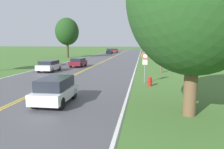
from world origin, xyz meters
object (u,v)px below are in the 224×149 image
traffic_sign (145,60)px  car_maroon_hatchback_mid_near (78,62)px  tree_behind_sign (67,32)px  car_white_hatchback_nearest (55,90)px  fire_hydrant (150,81)px  car_silver_hatchback_approaching (49,66)px  car_red_hatchback_receding (115,50)px  car_black_suv_mid_far (110,51)px

traffic_sign → car_maroon_hatchback_mid_near: bearing=131.4°
tree_behind_sign → car_white_hatchback_nearest: 39.15m
traffic_sign → car_white_hatchback_nearest: 8.74m
fire_hydrant → traffic_sign: bearing=113.5°
car_silver_hatchback_approaching → car_red_hatchback_receding: car_red_hatchback_receding is taller
car_black_suv_mid_far → tree_behind_sign: bearing=157.9°
fire_hydrant → traffic_sign: traffic_sign is taller
tree_behind_sign → car_maroon_hatchback_mid_near: size_ratio=2.70×
car_black_suv_mid_far → car_silver_hatchback_approaching: bearing=177.6°
tree_behind_sign → traffic_sign: bearing=-57.8°
tree_behind_sign → car_white_hatchback_nearest: tree_behind_sign is taller
car_silver_hatchback_approaching → car_maroon_hatchback_mid_near: (2.03, 5.41, -0.03)m
car_maroon_hatchback_mid_near → car_red_hatchback_receding: size_ratio=0.86×
fire_hydrant → car_red_hatchback_receding: (-11.22, 58.67, 0.39)m
car_black_suv_mid_far → car_red_hatchback_receding: 8.61m
car_red_hatchback_receding → car_black_suv_mid_far: bearing=177.6°
traffic_sign → tree_behind_sign: size_ratio=0.29×
car_silver_hatchback_approaching → car_black_suv_mid_far: bearing=-0.4°
car_black_suv_mid_far → car_maroon_hatchback_mid_near: bearing=-179.4°
car_silver_hatchback_approaching → car_red_hatchback_receding: size_ratio=0.84×
car_white_hatchback_nearest → car_black_suv_mid_far: size_ratio=0.88×
car_white_hatchback_nearest → car_silver_hatchback_approaching: bearing=-154.1°
car_maroon_hatchback_mid_near → tree_behind_sign: bearing=27.6°
car_red_hatchback_receding → car_white_hatchback_nearest: bearing=-173.4°
traffic_sign → car_black_suv_mid_far: bearing=103.1°
car_white_hatchback_nearest → car_black_suv_mid_far: bearing=-175.5°
car_white_hatchback_nearest → car_silver_hatchback_approaching: 14.26m
fire_hydrant → car_black_suv_mid_far: bearing=103.3°
car_white_hatchback_nearest → traffic_sign: bearing=140.7°
tree_behind_sign → car_black_suv_mid_far: 21.47m
car_maroon_hatchback_mid_near → car_black_suv_mid_far: (-1.53, 37.84, 0.18)m
car_maroon_hatchback_mid_near → car_red_hatchback_receding: (-0.91, 46.43, 0.07)m
traffic_sign → car_silver_hatchback_approaching: traffic_sign is taller
fire_hydrant → car_silver_hatchback_approaching: size_ratio=0.23×
fire_hydrant → traffic_sign: (-0.45, 1.04, 1.67)m
car_silver_hatchback_approaching → car_black_suv_mid_far: car_black_suv_mid_far is taller
car_silver_hatchback_approaching → car_maroon_hatchback_mid_near: 5.78m
car_black_suv_mid_far → fire_hydrant: bearing=-168.5°
traffic_sign → car_red_hatchback_receding: size_ratio=0.66×
car_black_suv_mid_far → traffic_sign: bearing=-168.7°
car_white_hatchback_nearest → car_red_hatchback_receding: 64.71m
traffic_sign → car_black_suv_mid_far: size_ratio=0.68×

